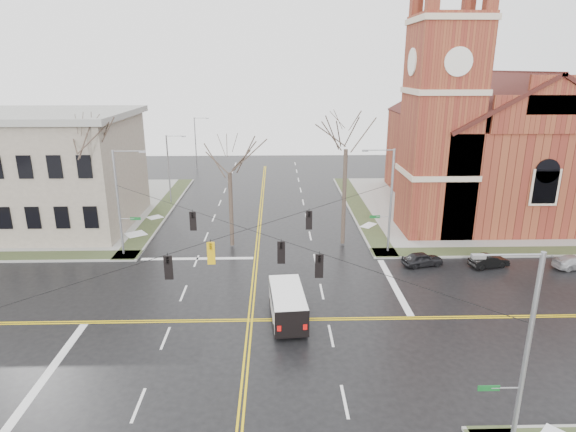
{
  "coord_description": "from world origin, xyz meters",
  "views": [
    {
      "loc": [
        1.72,
        -27.61,
        15.63
      ],
      "look_at": [
        2.6,
        6.0,
        5.14
      ],
      "focal_mm": 30.0,
      "sensor_mm": 36.0,
      "label": 1
    }
  ],
  "objects_px": {
    "signal_pole_ne": "(389,198)",
    "tree_nw_near": "(229,168)",
    "parked_car_c": "(575,262)",
    "streetlight_north_a": "(170,166)",
    "streetlight_north_b": "(196,141)",
    "cargo_van": "(287,302)",
    "signal_pole_nw": "(120,200)",
    "tree_ne": "(346,143)",
    "signal_pole_se": "(522,352)",
    "parked_car_a": "(422,259)",
    "tree_nw_far": "(87,146)",
    "parked_car_b": "(489,261)",
    "church": "(485,135)"
  },
  "relations": [
    {
      "from": "parked_car_a",
      "to": "tree_ne",
      "type": "height_order",
      "value": "tree_ne"
    },
    {
      "from": "streetlight_north_a",
      "to": "tree_ne",
      "type": "height_order",
      "value": "tree_ne"
    },
    {
      "from": "church",
      "to": "streetlight_north_a",
      "type": "relative_size",
      "value": 3.44
    },
    {
      "from": "signal_pole_se",
      "to": "parked_car_a",
      "type": "distance_m",
      "value": 20.64
    },
    {
      "from": "streetlight_north_b",
      "to": "cargo_van",
      "type": "bearing_deg",
      "value": -74.74
    },
    {
      "from": "signal_pole_se",
      "to": "streetlight_north_a",
      "type": "xyz_separation_m",
      "value": [
        -21.97,
        39.5,
        -0.48
      ]
    },
    {
      "from": "signal_pole_nw",
      "to": "tree_ne",
      "type": "height_order",
      "value": "tree_ne"
    },
    {
      "from": "signal_pole_se",
      "to": "cargo_van",
      "type": "xyz_separation_m",
      "value": [
        -8.93,
        11.67,
        -3.76
      ]
    },
    {
      "from": "church",
      "to": "streetlight_north_a",
      "type": "xyz_separation_m",
      "value": [
        -35.42,
        3.22,
        -3.97
      ]
    },
    {
      "from": "signal_pole_nw",
      "to": "cargo_van",
      "type": "distance_m",
      "value": 18.18
    },
    {
      "from": "signal_pole_ne",
      "to": "tree_ne",
      "type": "height_order",
      "value": "tree_ne"
    },
    {
      "from": "streetlight_north_a",
      "to": "tree_nw_far",
      "type": "height_order",
      "value": "tree_nw_far"
    },
    {
      "from": "tree_nw_far",
      "to": "tree_ne",
      "type": "bearing_deg",
      "value": -0.08
    },
    {
      "from": "parked_car_c",
      "to": "signal_pole_se",
      "type": "bearing_deg",
      "value": 133.1
    },
    {
      "from": "signal_pole_ne",
      "to": "parked_car_b",
      "type": "height_order",
      "value": "signal_pole_ne"
    },
    {
      "from": "streetlight_north_b",
      "to": "parked_car_a",
      "type": "distance_m",
      "value": 46.51
    },
    {
      "from": "parked_car_a",
      "to": "cargo_van",
      "type": "bearing_deg",
      "value": 114.4
    },
    {
      "from": "parked_car_c",
      "to": "tree_ne",
      "type": "relative_size",
      "value": 0.28
    },
    {
      "from": "signal_pole_ne",
      "to": "tree_nw_far",
      "type": "relative_size",
      "value": 0.71
    },
    {
      "from": "signal_pole_ne",
      "to": "tree_nw_far",
      "type": "height_order",
      "value": "tree_nw_far"
    },
    {
      "from": "signal_pole_se",
      "to": "tree_ne",
      "type": "xyz_separation_m",
      "value": [
        -3.52,
        25.05,
        4.41
      ]
    },
    {
      "from": "signal_pole_ne",
      "to": "parked_car_a",
      "type": "xyz_separation_m",
      "value": [
        2.34,
        -2.96,
        -4.38
      ]
    },
    {
      "from": "parked_car_a",
      "to": "tree_nw_far",
      "type": "bearing_deg",
      "value": 67.59
    },
    {
      "from": "parked_car_a",
      "to": "signal_pole_ne",
      "type": "bearing_deg",
      "value": 26.15
    },
    {
      "from": "streetlight_north_b",
      "to": "cargo_van",
      "type": "height_order",
      "value": "streetlight_north_b"
    },
    {
      "from": "church",
      "to": "parked_car_b",
      "type": "bearing_deg",
      "value": -109.13
    },
    {
      "from": "streetlight_north_a",
      "to": "tree_nw_near",
      "type": "height_order",
      "value": "tree_nw_near"
    },
    {
      "from": "signal_pole_nw",
      "to": "signal_pole_se",
      "type": "xyz_separation_m",
      "value": [
        22.64,
        -23.0,
        0.0
      ]
    },
    {
      "from": "parked_car_c",
      "to": "signal_pole_ne",
      "type": "bearing_deg",
      "value": 65.48
    },
    {
      "from": "signal_pole_ne",
      "to": "tree_nw_near",
      "type": "relative_size",
      "value": 0.9
    },
    {
      "from": "signal_pole_nw",
      "to": "cargo_van",
      "type": "xyz_separation_m",
      "value": [
        13.71,
        -11.33,
        -3.76
      ]
    },
    {
      "from": "signal_pole_nw",
      "to": "tree_nw_near",
      "type": "xyz_separation_m",
      "value": [
        9.06,
        1.83,
        2.32
      ]
    },
    {
      "from": "signal_pole_ne",
      "to": "church",
      "type": "bearing_deg",
      "value": 44.66
    },
    {
      "from": "church",
      "to": "signal_pole_ne",
      "type": "height_order",
      "value": "church"
    },
    {
      "from": "signal_pole_ne",
      "to": "streetlight_north_b",
      "type": "height_order",
      "value": "signal_pole_ne"
    },
    {
      "from": "signal_pole_nw",
      "to": "tree_ne",
      "type": "distance_m",
      "value": 19.73
    },
    {
      "from": "parked_car_a",
      "to": "parked_car_c",
      "type": "distance_m",
      "value": 12.18
    },
    {
      "from": "streetlight_north_a",
      "to": "tree_nw_near",
      "type": "bearing_deg",
      "value": -60.24
    },
    {
      "from": "streetlight_north_a",
      "to": "tree_ne",
      "type": "xyz_separation_m",
      "value": [
        18.45,
        -14.45,
        4.89
      ]
    },
    {
      "from": "signal_pole_se",
      "to": "tree_nw_far",
      "type": "height_order",
      "value": "tree_nw_far"
    },
    {
      "from": "church",
      "to": "tree_nw_near",
      "type": "distance_m",
      "value": 29.38
    },
    {
      "from": "parked_car_c",
      "to": "tree_ne",
      "type": "height_order",
      "value": "tree_ne"
    },
    {
      "from": "church",
      "to": "parked_car_b",
      "type": "distance_m",
      "value": 19.36
    },
    {
      "from": "tree_nw_near",
      "to": "tree_ne",
      "type": "relative_size",
      "value": 0.77
    },
    {
      "from": "church",
      "to": "signal_pole_ne",
      "type": "relative_size",
      "value": 3.06
    },
    {
      "from": "streetlight_north_a",
      "to": "parked_car_c",
      "type": "xyz_separation_m",
      "value": [
        36.47,
        -20.29,
        -3.95
      ]
    },
    {
      "from": "streetlight_north_a",
      "to": "tree_nw_near",
      "type": "xyz_separation_m",
      "value": [
        8.39,
        -14.67,
        2.81
      ]
    },
    {
      "from": "signal_pole_se",
      "to": "streetlight_north_a",
      "type": "distance_m",
      "value": 45.2
    },
    {
      "from": "signal_pole_ne",
      "to": "parked_car_b",
      "type": "relative_size",
      "value": 2.76
    },
    {
      "from": "signal_pole_nw",
      "to": "parked_car_b",
      "type": "bearing_deg",
      "value": -6.44
    }
  ]
}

